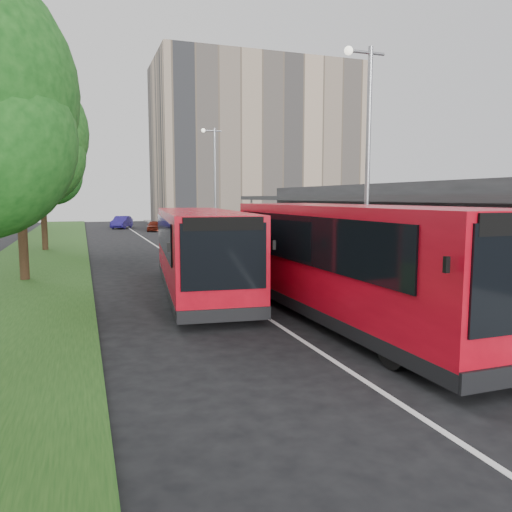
{
  "coord_description": "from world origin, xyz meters",
  "views": [
    {
      "loc": [
        -4.76,
        -12.52,
        3.34
      ],
      "look_at": [
        0.37,
        2.21,
        1.5
      ],
      "focal_mm": 35.0,
      "sensor_mm": 36.0,
      "label": 1
    }
  ],
  "objects_px": {
    "lamp_post_near": "(366,155)",
    "bollard": "(236,239)",
    "bus_second": "(200,251)",
    "litter_bin": "(298,254)",
    "lamp_post_far": "(214,178)",
    "bus_main": "(351,263)",
    "car_near": "(154,226)",
    "tree_far": "(41,167)",
    "car_far": "(122,222)",
    "tree_mid": "(17,141)"
  },
  "relations": [
    {
      "from": "bus_main",
      "to": "litter_bin",
      "type": "bearing_deg",
      "value": 72.76
    },
    {
      "from": "bus_second",
      "to": "lamp_post_far",
      "type": "bearing_deg",
      "value": 79.99
    },
    {
      "from": "bollard",
      "to": "lamp_post_far",
      "type": "bearing_deg",
      "value": 97.04
    },
    {
      "from": "bus_main",
      "to": "litter_bin",
      "type": "height_order",
      "value": "bus_main"
    },
    {
      "from": "tree_far",
      "to": "bus_second",
      "type": "xyz_separation_m",
      "value": [
        6.07,
        -16.67,
        -3.73
      ]
    },
    {
      "from": "tree_mid",
      "to": "tree_far",
      "type": "height_order",
      "value": "tree_mid"
    },
    {
      "from": "bus_second",
      "to": "car_far",
      "type": "distance_m",
      "value": 39.04
    },
    {
      "from": "lamp_post_near",
      "to": "bollard",
      "type": "bearing_deg",
      "value": 88.37
    },
    {
      "from": "lamp_post_far",
      "to": "bollard",
      "type": "bearing_deg",
      "value": -82.96
    },
    {
      "from": "bus_second",
      "to": "car_near",
      "type": "distance_m",
      "value": 33.4
    },
    {
      "from": "car_near",
      "to": "bollard",
      "type": "bearing_deg",
      "value": -71.82
    },
    {
      "from": "lamp_post_far",
      "to": "car_far",
      "type": "relative_size",
      "value": 1.98
    },
    {
      "from": "tree_far",
      "to": "bus_second",
      "type": "relative_size",
      "value": 0.78
    },
    {
      "from": "lamp_post_near",
      "to": "bus_second",
      "type": "relative_size",
      "value": 0.77
    },
    {
      "from": "tree_far",
      "to": "bus_main",
      "type": "height_order",
      "value": "tree_far"
    },
    {
      "from": "litter_bin",
      "to": "lamp_post_far",
      "type": "bearing_deg",
      "value": 93.57
    },
    {
      "from": "lamp_post_near",
      "to": "car_near",
      "type": "distance_m",
      "value": 35.95
    },
    {
      "from": "tree_mid",
      "to": "bus_main",
      "type": "relative_size",
      "value": 0.77
    },
    {
      "from": "tree_far",
      "to": "tree_mid",
      "type": "bearing_deg",
      "value": -90.0
    },
    {
      "from": "lamp_post_near",
      "to": "lamp_post_far",
      "type": "xyz_separation_m",
      "value": [
        0.0,
        20.0,
        0.0
      ]
    },
    {
      "from": "lamp_post_near",
      "to": "car_far",
      "type": "distance_m",
      "value": 41.88
    },
    {
      "from": "bus_second",
      "to": "bollard",
      "type": "height_order",
      "value": "bus_second"
    },
    {
      "from": "tree_far",
      "to": "bollard",
      "type": "relative_size",
      "value": 7.95
    },
    {
      "from": "bus_second",
      "to": "tree_mid",
      "type": "bearing_deg",
      "value": 148.42
    },
    {
      "from": "bollard",
      "to": "car_near",
      "type": "distance_m",
      "value": 19.56
    },
    {
      "from": "bus_main",
      "to": "bollard",
      "type": "distance_m",
      "value": 19.4
    },
    {
      "from": "tree_far",
      "to": "bus_main",
      "type": "relative_size",
      "value": 0.73
    },
    {
      "from": "bollard",
      "to": "tree_far",
      "type": "bearing_deg",
      "value": 166.46
    },
    {
      "from": "lamp_post_near",
      "to": "bollard",
      "type": "distance_m",
      "value": 16.77
    },
    {
      "from": "tree_mid",
      "to": "lamp_post_near",
      "type": "relative_size",
      "value": 1.06
    },
    {
      "from": "lamp_post_far",
      "to": "car_far",
      "type": "height_order",
      "value": "lamp_post_far"
    },
    {
      "from": "lamp_post_far",
      "to": "litter_bin",
      "type": "bearing_deg",
      "value": -86.43
    },
    {
      "from": "lamp_post_far",
      "to": "bus_main",
      "type": "height_order",
      "value": "lamp_post_far"
    },
    {
      "from": "lamp_post_near",
      "to": "bus_main",
      "type": "xyz_separation_m",
      "value": [
        -2.15,
        -2.94,
        -3.11
      ]
    },
    {
      "from": "car_near",
      "to": "car_far",
      "type": "distance_m",
      "value": 6.35
    },
    {
      "from": "lamp_post_far",
      "to": "bus_main",
      "type": "relative_size",
      "value": 0.72
    },
    {
      "from": "bus_main",
      "to": "bus_second",
      "type": "height_order",
      "value": "bus_main"
    },
    {
      "from": "bus_main",
      "to": "bus_second",
      "type": "relative_size",
      "value": 1.07
    },
    {
      "from": "tree_mid",
      "to": "litter_bin",
      "type": "height_order",
      "value": "tree_mid"
    },
    {
      "from": "litter_bin",
      "to": "car_near",
      "type": "bearing_deg",
      "value": 95.96
    },
    {
      "from": "tree_far",
      "to": "car_far",
      "type": "bearing_deg",
      "value": 74.26
    },
    {
      "from": "bollard",
      "to": "bus_main",
      "type": "bearing_deg",
      "value": -97.74
    },
    {
      "from": "tree_mid",
      "to": "tree_far",
      "type": "distance_m",
      "value": 12.0
    },
    {
      "from": "car_near",
      "to": "car_far",
      "type": "bearing_deg",
      "value": 125.13
    },
    {
      "from": "bus_second",
      "to": "litter_bin",
      "type": "relative_size",
      "value": 10.41
    },
    {
      "from": "bus_main",
      "to": "tree_far",
      "type": "bearing_deg",
      "value": 111.36
    },
    {
      "from": "tree_far",
      "to": "litter_bin",
      "type": "relative_size",
      "value": 8.09
    },
    {
      "from": "lamp_post_near",
      "to": "bus_main",
      "type": "bearing_deg",
      "value": -126.14
    },
    {
      "from": "litter_bin",
      "to": "car_near",
      "type": "xyz_separation_m",
      "value": [
        -2.98,
        28.54,
        -0.12
      ]
    },
    {
      "from": "car_near",
      "to": "litter_bin",
      "type": "bearing_deg",
      "value": -73.61
    }
  ]
}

